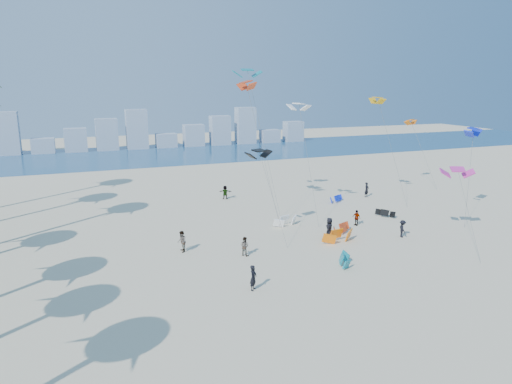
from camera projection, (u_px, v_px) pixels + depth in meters
name	position (u px, v px, depth m)	size (l,w,h in m)	color
ground	(312.00, 339.00, 25.23)	(220.00, 220.00, 0.00)	beige
ocean	(137.00, 155.00, 90.54)	(220.00, 220.00, 0.00)	navy
kitesurfer_near	(253.00, 278.00, 31.04)	(0.64, 0.42, 1.76)	black
kitesurfer_mid	(245.00, 246.00, 37.37)	(0.76, 0.60, 1.57)	gray
kitesurfers_far	(295.00, 215.00, 46.15)	(26.15, 20.70, 1.89)	black
grounded_kites	(333.00, 227.00, 43.69)	(13.46, 19.28, 1.02)	#0B7D8F
flying_kites	(344.00, 111.00, 46.99)	(30.83, 26.02, 15.63)	black
distant_skyline	(125.00, 135.00, 98.49)	(85.00, 3.00, 8.40)	#9EADBF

